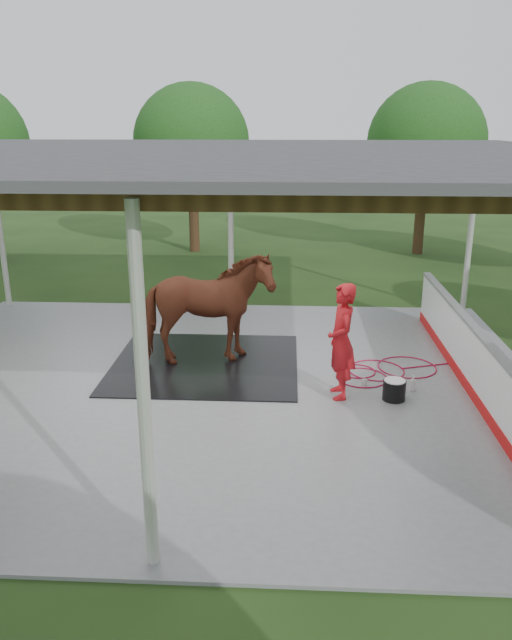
{
  "coord_description": "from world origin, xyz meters",
  "views": [
    {
      "loc": [
        1.39,
        -10.21,
        4.56
      ],
      "look_at": [
        0.85,
        0.12,
        1.23
      ],
      "focal_mm": 35.0,
      "sensor_mm": 36.0,
      "label": 1
    }
  ],
  "objects_px": {
    "dasher_board": "(472,361)",
    "wash_bucket": "(394,390)",
    "handler": "(341,341)",
    "horse": "(204,309)"
  },
  "relations": [
    {
      "from": "dasher_board",
      "to": "horse",
      "type": "xyz_separation_m",
      "value": [
        -4.77,
        0.95,
        0.56
      ]
    },
    {
      "from": "dasher_board",
      "to": "wash_bucket",
      "type": "xyz_separation_m",
      "value": [
        -1.39,
        -0.48,
        -0.36
      ]
    },
    {
      "from": "horse",
      "to": "handler",
      "type": "distance_m",
      "value": 2.82
    },
    {
      "from": "dasher_board",
      "to": "handler",
      "type": "bearing_deg",
      "value": -170.68
    },
    {
      "from": "dasher_board",
      "to": "handler",
      "type": "xyz_separation_m",
      "value": [
        -2.3,
        -0.38,
        0.45
      ]
    },
    {
      "from": "dasher_board",
      "to": "wash_bucket",
      "type": "distance_m",
      "value": 1.51
    },
    {
      "from": "dasher_board",
      "to": "wash_bucket",
      "type": "bearing_deg",
      "value": -160.83
    },
    {
      "from": "dasher_board",
      "to": "handler",
      "type": "height_order",
      "value": "handler"
    },
    {
      "from": "dasher_board",
      "to": "wash_bucket",
      "type": "relative_size",
      "value": 20.78
    },
    {
      "from": "handler",
      "to": "horse",
      "type": "bearing_deg",
      "value": -126.28
    }
  ]
}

